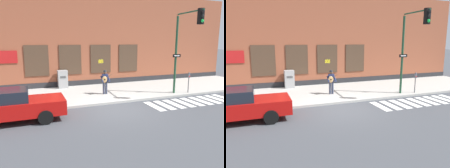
# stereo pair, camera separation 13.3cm
# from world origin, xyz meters

# --- Properties ---
(ground_plane) EXTENTS (160.00, 160.00, 0.00)m
(ground_plane) POSITION_xyz_m (0.00, 0.00, 0.00)
(ground_plane) COLOR #424449
(sidewalk) EXTENTS (28.00, 5.63, 0.14)m
(sidewalk) POSITION_xyz_m (0.00, 4.03, 0.07)
(sidewalk) COLOR #ADAAA3
(sidewalk) RESTS_ON ground
(building_backdrop) EXTENTS (28.00, 4.06, 7.57)m
(building_backdrop) POSITION_xyz_m (-0.00, 8.84, 3.78)
(building_backdrop) COLOR brown
(building_backdrop) RESTS_ON ground
(crosswalk) EXTENTS (5.78, 1.90, 0.01)m
(crosswalk) POSITION_xyz_m (4.92, -0.09, 0.01)
(crosswalk) COLOR silver
(crosswalk) RESTS_ON ground
(red_car) EXTENTS (4.61, 2.01, 1.53)m
(red_car) POSITION_xyz_m (-5.21, 0.18, 0.77)
(red_car) COLOR #B20F0C
(red_car) RESTS_ON ground
(busker) EXTENTS (0.71, 0.55, 1.65)m
(busker) POSITION_xyz_m (0.38, 3.25, 1.07)
(busker) COLOR #33384C
(busker) RESTS_ON sidewalk
(traffic_light) EXTENTS (0.60, 2.54, 5.38)m
(traffic_light) POSITION_xyz_m (4.95, 0.93, 3.81)
(traffic_light) COLOR #1E472D
(traffic_light) RESTS_ON sidewalk
(parking_meter) EXTENTS (0.13, 0.11, 1.44)m
(parking_meter) POSITION_xyz_m (6.00, 1.57, 1.08)
(parking_meter) COLOR #47474C
(parking_meter) RESTS_ON sidewalk
(utility_box) EXTENTS (0.72, 0.63, 1.35)m
(utility_box) POSITION_xyz_m (-1.99, 6.39, 0.81)
(utility_box) COLOR #9E9E9E
(utility_box) RESTS_ON sidewalk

